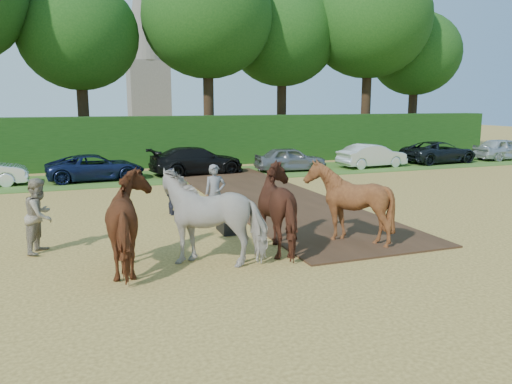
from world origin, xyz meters
TOP-DOWN VIEW (x-y plane):
  - ground at (0.00, 0.00)m, footprint 120.00×120.00m
  - earth_strip at (1.50, 7.00)m, footprint 4.50×17.00m
  - grass_verge at (0.00, 14.00)m, footprint 50.00×5.00m
  - hedgerow at (0.00, 18.50)m, footprint 46.00×1.60m
  - spectator_near at (-6.75, 2.01)m, footprint 1.04×1.15m
  - spectator_far at (-2.74, 5.17)m, footprint 0.43×0.96m
  - plough_team at (-1.74, 0.00)m, footprint 7.40×5.36m
  - parked_cars at (3.99, 13.98)m, footprint 40.46×3.10m
  - treeline at (-1.69, 21.69)m, footprint 48.70×10.60m
  - church at (4.00, 55.00)m, footprint 5.20×5.20m

SIDE VIEW (x-z plane):
  - ground at x=0.00m, z-range 0.00..0.00m
  - grass_verge at x=0.00m, z-range 0.00..0.03m
  - earth_strip at x=1.50m, z-range 0.00..0.05m
  - parked_cars at x=3.99m, z-range -0.04..1.43m
  - spectator_far at x=-2.74m, z-range 0.00..1.61m
  - spectator_near at x=-6.75m, z-range 0.00..1.94m
  - plough_team at x=-1.74m, z-range -0.01..2.25m
  - hedgerow at x=0.00m, z-range 0.00..3.00m
  - treeline at x=-1.69m, z-range 1.87..16.07m
  - church at x=4.00m, z-range 0.23..27.23m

